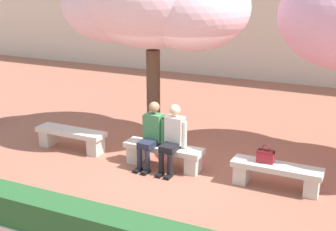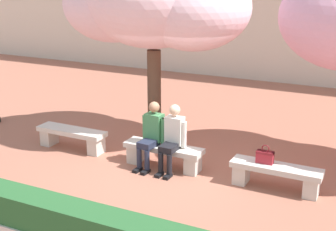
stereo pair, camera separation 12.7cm
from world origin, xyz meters
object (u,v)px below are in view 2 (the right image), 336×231
(stone_bench_near_west, at_px, (164,153))
(stone_bench_center, at_px, (276,174))
(person_seated_right, at_px, (172,136))
(handbag, at_px, (265,156))
(stone_bench_west_end, at_px, (72,136))
(cherry_tree_main, at_px, (156,2))
(person_seated_left, at_px, (152,132))

(stone_bench_near_west, relative_size, stone_bench_center, 1.00)
(person_seated_right, distance_m, handbag, 1.77)
(stone_bench_west_end, xyz_separation_m, stone_bench_center, (4.39, 0.00, 0.00))
(cherry_tree_main, bearing_deg, stone_bench_near_west, -58.05)
(stone_bench_center, relative_size, person_seated_right, 1.23)
(stone_bench_west_end, relative_size, stone_bench_near_west, 1.00)
(person_seated_left, distance_m, cherry_tree_main, 2.74)
(stone_bench_center, bearing_deg, cherry_tree_main, 157.43)
(person_seated_right, height_order, handbag, person_seated_right)
(stone_bench_near_west, xyz_separation_m, person_seated_right, (0.22, -0.05, 0.40))
(handbag, bearing_deg, person_seated_right, -177.49)
(person_seated_right, distance_m, cherry_tree_main, 2.86)
(person_seated_left, relative_size, person_seated_right, 1.00)
(person_seated_right, bearing_deg, handbag, 2.51)
(stone_bench_west_end, distance_m, handbag, 4.18)
(stone_bench_near_west, xyz_separation_m, cherry_tree_main, (-0.77, 1.23, 2.76))
(stone_bench_west_end, height_order, stone_bench_center, same)
(stone_bench_center, height_order, person_seated_left, person_seated_left)
(handbag, bearing_deg, stone_bench_near_west, -179.31)
(person_seated_right, bearing_deg, stone_bench_center, 1.55)
(stone_bench_near_west, height_order, person_seated_right, person_seated_right)
(stone_bench_west_end, distance_m, stone_bench_center, 4.39)
(stone_bench_near_west, relative_size, cherry_tree_main, 0.37)
(stone_bench_west_end, distance_m, person_seated_right, 2.44)
(person_seated_left, distance_m, person_seated_right, 0.44)
(person_seated_right, bearing_deg, person_seated_left, 179.95)
(stone_bench_west_end, height_order, person_seated_right, person_seated_right)
(stone_bench_near_west, relative_size, person_seated_left, 1.23)
(stone_bench_west_end, relative_size, cherry_tree_main, 0.37)
(stone_bench_west_end, xyz_separation_m, stone_bench_near_west, (2.19, 0.00, 0.00))
(handbag, height_order, cherry_tree_main, cherry_tree_main)
(stone_bench_near_west, height_order, stone_bench_center, same)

